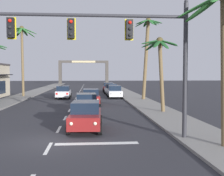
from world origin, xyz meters
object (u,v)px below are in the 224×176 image
object	(u,v)px
sedan_oncoming_far	(63,92)
traffic_signal_mast	(107,39)
sedan_lead_at_stop_bar	(86,115)
sedan_third_in_queue	(86,103)
sedan_fifth_in_queue	(91,97)
palm_left_third	(22,46)
palm_right_third	(147,46)
sedan_parked_nearest_kerb	(115,92)
sedan_parked_mid_kerb	(111,89)
town_gateway_arch	(84,69)
palm_right_nearest	(223,31)
palm_right_second	(160,56)
sedan_parked_far_kerb	(108,87)

from	to	relation	value
sedan_oncoming_far	traffic_signal_mast	bearing A→B (deg)	-79.42
traffic_signal_mast	sedan_oncoming_far	world-z (taller)	traffic_signal_mast
sedan_lead_at_stop_bar	sedan_third_in_queue	world-z (taller)	same
sedan_third_in_queue	sedan_fifth_in_queue	distance (m)	6.44
sedan_oncoming_far	palm_left_third	distance (m)	9.18
sedan_oncoming_far	palm_right_third	bearing A→B (deg)	-17.04
sedan_oncoming_far	sedan_parked_nearest_kerb	world-z (taller)	same
sedan_lead_at_stop_bar	sedan_fifth_in_queue	world-z (taller)	same
sedan_lead_at_stop_bar	sedan_parked_mid_kerb	distance (m)	26.52
town_gateway_arch	palm_right_nearest	bearing A→B (deg)	-83.74
palm_left_third	palm_right_third	bearing A→B (deg)	-19.78
palm_left_third	palm_right_second	world-z (taller)	palm_left_third
sedan_parked_mid_kerb	palm_right_second	size ratio (longest dim) A/B	0.70
palm_right_nearest	sedan_parked_mid_kerb	bearing A→B (deg)	94.66
sedan_third_in_queue	sedan_oncoming_far	distance (m)	14.55
sedan_parked_far_kerb	palm_right_third	size ratio (longest dim) A/B	0.44
sedan_oncoming_far	palm_right_third	world-z (taller)	palm_right_third
sedan_parked_nearest_kerb	sedan_third_in_queue	bearing A→B (deg)	-104.30
sedan_parked_nearest_kerb	palm_right_third	xyz separation A→B (m)	(3.71, -3.34, 5.89)
sedan_parked_far_kerb	sedan_third_in_queue	bearing A→B (deg)	-97.86
traffic_signal_mast	palm_right_second	xyz separation A→B (m)	(5.03, 9.30, -0.18)
sedan_parked_nearest_kerb	sedan_oncoming_far	bearing A→B (deg)	-179.21
traffic_signal_mast	sedan_parked_nearest_kerb	xyz separation A→B (m)	(2.47, 23.70, -4.16)
sedan_lead_at_stop_bar	sedan_fifth_in_queue	bearing A→B (deg)	88.50
sedan_fifth_in_queue	palm_right_second	xyz separation A→B (m)	(5.81, -6.55, 3.98)
traffic_signal_mast	palm_left_third	xyz separation A→B (m)	(-10.40, 26.32, 2.25)
palm_right_second	sedan_parked_nearest_kerb	bearing A→B (deg)	100.06
traffic_signal_mast	sedan_lead_at_stop_bar	world-z (taller)	traffic_signal_mast
sedan_parked_nearest_kerb	town_gateway_arch	distance (m)	45.01
palm_right_nearest	palm_left_third	bearing A→B (deg)	118.65
sedan_third_in_queue	sedan_oncoming_far	xyz separation A→B (m)	(-3.24, 14.19, 0.00)
palm_right_third	sedan_lead_at_stop_bar	bearing A→B (deg)	-112.80
sedan_third_in_queue	sedan_parked_nearest_kerb	distance (m)	14.74
palm_right_second	town_gateway_arch	xyz separation A→B (m)	(-7.76, 58.95, -0.25)
town_gateway_arch	palm_left_third	bearing A→B (deg)	-100.36
sedan_parked_mid_kerb	palm_right_second	xyz separation A→B (m)	(2.61, -19.96, 3.98)
town_gateway_arch	sedan_parked_mid_kerb	bearing A→B (deg)	-82.48
traffic_signal_mast	palm_right_third	bearing A→B (deg)	73.09
sedan_third_in_queue	palm_right_nearest	bearing A→B (deg)	-61.33
sedan_lead_at_stop_bar	sedan_parked_mid_kerb	xyz separation A→B (m)	(3.53, 26.28, 0.00)
sedan_fifth_in_queue	sedan_parked_nearest_kerb	bearing A→B (deg)	67.49
traffic_signal_mast	sedan_third_in_queue	size ratio (longest dim) A/B	2.59
palm_right_nearest	sedan_fifth_in_queue	bearing A→B (deg)	108.00
sedan_parked_far_kerb	palm_left_third	xyz separation A→B (m)	(-12.81, -9.01, 6.41)
sedan_fifth_in_queue	palm_right_third	size ratio (longest dim) A/B	0.44
palm_right_nearest	town_gateway_arch	distance (m)	70.43
palm_right_second	town_gateway_arch	world-z (taller)	town_gateway_arch
traffic_signal_mast	town_gateway_arch	world-z (taller)	town_gateway_arch
sedan_parked_nearest_kerb	sedan_fifth_in_queue	bearing A→B (deg)	-112.51
traffic_signal_mast	sedan_third_in_queue	xyz separation A→B (m)	(-1.17, 9.41, -4.16)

